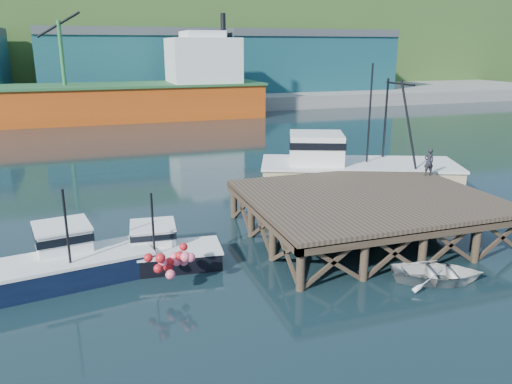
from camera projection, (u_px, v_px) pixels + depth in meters
name	position (u px, v px, depth m)	size (l,w,h in m)	color
ground	(265.00, 247.00, 24.23)	(300.00, 300.00, 0.00)	black
wharf	(369.00, 199.00, 25.21)	(12.00, 10.00, 2.62)	brown
far_quay	(131.00, 96.00, 87.62)	(160.00, 40.00, 2.00)	gray
warehouse_mid	(132.00, 65.00, 81.54)	(28.00, 16.00, 9.00)	#1B4A5A
warehouse_right	(300.00, 63.00, 90.75)	(30.00, 16.00, 9.00)	#1B4A5A
cargo_ship	(79.00, 95.00, 64.37)	(55.50, 10.00, 13.75)	#C54A12
hillside	(116.00, 39.00, 112.11)	(220.00, 50.00, 22.00)	#2D511E
boat_navy	(68.00, 260.00, 20.67)	(6.93, 4.17, 4.14)	black
boat_black	(154.00, 251.00, 21.99)	(5.97, 4.99, 3.58)	black
trawler	(355.00, 169.00, 32.26)	(13.29, 8.77, 8.38)	#CCB984
dinghy	(437.00, 273.00, 20.53)	(2.64, 3.69, 0.77)	silver
dockworker	(429.00, 162.00, 28.88)	(0.59, 0.39, 1.61)	black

